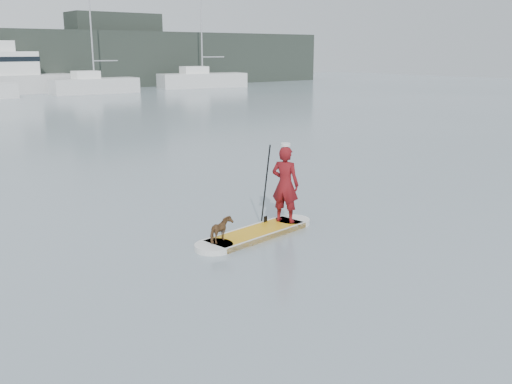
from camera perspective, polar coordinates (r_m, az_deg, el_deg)
ground at (r=13.69m, az=13.02°, el=-3.30°), size 140.00×140.00×0.00m
paddleboard at (r=12.60m, az=-0.00°, el=-4.15°), size 3.27×1.16×0.12m
paddler at (r=13.02m, az=2.93°, el=0.76°), size 0.68×0.77×1.77m
white_cap at (r=12.84m, az=2.98°, el=4.76°), size 0.22×0.22×0.07m
dog at (r=11.81m, az=-3.53°, el=-3.83°), size 0.66×0.50×0.51m
paddle at (r=13.03m, az=0.97°, el=-0.16°), size 0.10×0.30×2.00m
sailboat_e at (r=56.73m, az=-15.89°, el=10.30°), size 8.12×2.94×11.63m
sailboat_f at (r=63.62m, az=-5.44°, el=11.23°), size 9.90×4.41×14.32m
motor_yacht_a at (r=58.50m, az=-23.39°, el=10.74°), size 10.97×4.65×6.38m
shore_building_east at (r=68.27m, az=-13.85°, el=13.63°), size 10.00×4.00×8.00m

